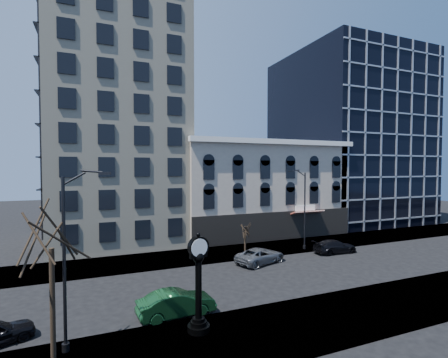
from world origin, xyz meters
name	(u,v)px	position (x,y,z in m)	size (l,w,h in m)	color
ground	(220,283)	(0.00, 0.00, 0.00)	(160.00, 160.00, 0.00)	black
sidewalk_far	(191,256)	(0.00, 8.00, 0.06)	(160.00, 6.00, 0.12)	gray
sidewalk_near	(273,330)	(0.00, -8.00, 0.06)	(160.00, 6.00, 0.12)	gray
cream_tower	(117,84)	(-6.11, 18.88, 19.32)	(15.90, 15.40, 42.50)	beige
victorian_row	(259,190)	(12.00, 15.89, 6.00)	(22.60, 11.19, 12.50)	#BAAC99
glass_office	(347,139)	(32.00, 20.91, 14.00)	(20.00, 20.15, 28.00)	black
street_clock	(198,287)	(-3.88, -6.69, 2.56)	(1.23, 1.23, 5.40)	black
street_lamp_near	(78,212)	(-9.80, -6.23, 6.89)	(2.31, 0.68, 8.98)	black
street_lamp_far	(300,188)	(11.72, 5.95, 6.80)	(2.29, 0.45, 8.85)	black
bare_tree_near	(51,223)	(-10.88, -7.07, 6.58)	(4.98, 4.98, 8.55)	#332619
bare_tree_far	(245,227)	(5.82, 7.42, 2.72)	(2.01, 2.01, 3.46)	#332619
car_near_b	(177,303)	(-4.49, -4.20, 0.78)	(1.65, 4.72, 1.56)	#143F1E
car_far_a	(260,256)	(5.51, 3.49, 0.72)	(2.37, 5.15, 1.43)	#595B60
car_far_b	(335,246)	(14.59, 3.74, 0.69)	(1.94, 4.77, 1.38)	black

